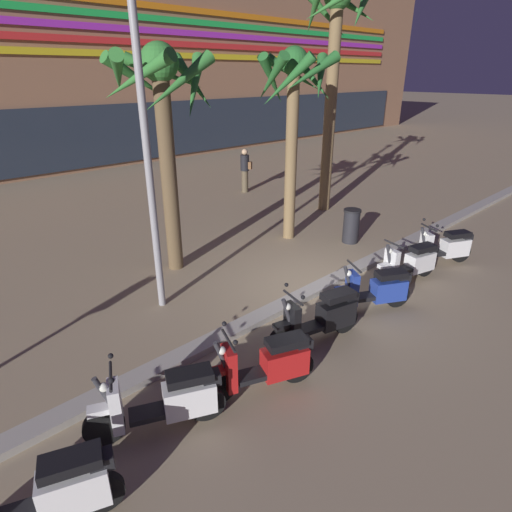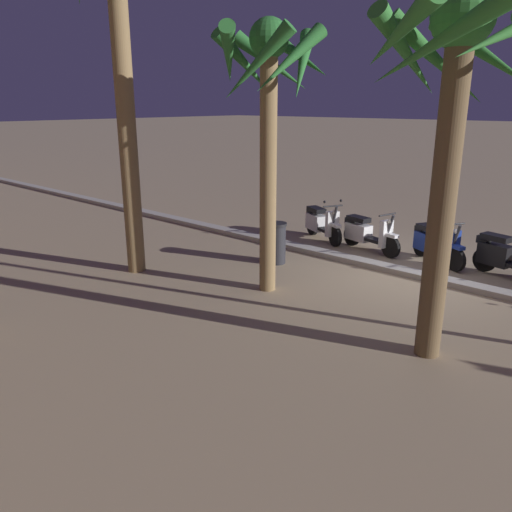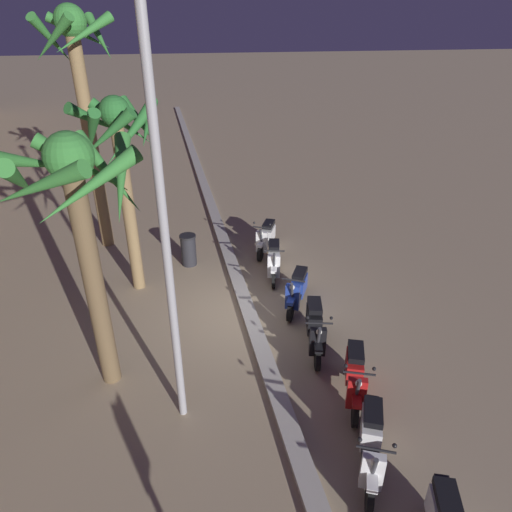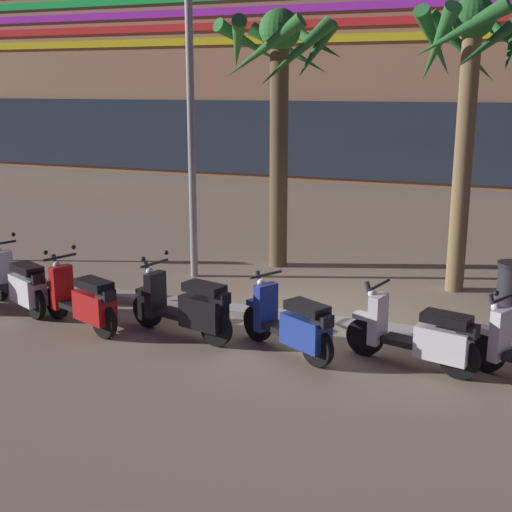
# 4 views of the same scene
# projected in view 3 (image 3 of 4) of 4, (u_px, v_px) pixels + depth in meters

# --- Properties ---
(ground_plane) EXTENTS (200.00, 200.00, 0.00)m
(ground_plane) POSITION_uv_depth(u_px,v_px,m) (244.00, 313.00, 11.13)
(ground_plane) COLOR #9E896B
(curb_strip) EXTENTS (60.00, 0.36, 0.12)m
(curb_strip) POSITION_uv_depth(u_px,v_px,m) (248.00, 310.00, 11.12)
(curb_strip) COLOR #ADA89E
(curb_strip) RESTS_ON ground
(scooter_white_last_in_row) EXTENTS (1.71, 0.94, 1.17)m
(scooter_white_last_in_row) POSITION_uv_depth(u_px,v_px,m) (371.00, 441.00, 7.20)
(scooter_white_last_in_row) COLOR black
(scooter_white_last_in_row) RESTS_ON ground
(scooter_red_far_back) EXTENTS (1.69, 0.86, 1.17)m
(scooter_red_far_back) POSITION_uv_depth(u_px,v_px,m) (355.00, 375.00, 8.55)
(scooter_red_far_back) COLOR black
(scooter_red_far_back) RESTS_ON ground
(scooter_black_mid_rear) EXTENTS (1.82, 0.75, 1.17)m
(scooter_black_mid_rear) POSITION_uv_depth(u_px,v_px,m) (315.00, 326.00, 9.88)
(scooter_black_mid_rear) COLOR black
(scooter_black_mid_rear) RESTS_ON ground
(scooter_blue_mid_front) EXTENTS (1.56, 0.95, 1.04)m
(scooter_blue_mid_front) POSITION_uv_depth(u_px,v_px,m) (297.00, 289.00, 11.29)
(scooter_blue_mid_front) COLOR black
(scooter_blue_mid_front) RESTS_ON ground
(scooter_white_lead_nearest) EXTENTS (1.80, 0.75, 1.04)m
(scooter_white_lead_nearest) POSITION_uv_depth(u_px,v_px,m) (274.00, 259.00, 12.71)
(scooter_white_lead_nearest) COLOR black
(scooter_white_lead_nearest) RESTS_ON ground
(scooter_white_second_in_line) EXTENTS (1.64, 0.94, 1.17)m
(scooter_white_second_in_line) POSITION_uv_depth(u_px,v_px,m) (266.00, 237.00, 14.00)
(scooter_white_second_in_line) COLOR black
(scooter_white_second_in_line) RESTS_ON ground
(palm_tree_mid_walkway) EXTENTS (2.53, 2.48, 4.96)m
(palm_tree_mid_walkway) POSITION_uv_depth(u_px,v_px,m) (78.00, 205.00, 7.37)
(palm_tree_mid_walkway) COLOR brown
(palm_tree_mid_walkway) RESTS_ON ground
(palm_tree_near_sign) EXTENTS (2.11, 2.22, 4.99)m
(palm_tree_near_sign) POSITION_uv_depth(u_px,v_px,m) (121.00, 148.00, 10.49)
(palm_tree_near_sign) COLOR olive
(palm_tree_near_sign) RESTS_ON ground
(palm_tree_far_corner) EXTENTS (2.24, 2.28, 6.86)m
(palm_tree_far_corner) POSITION_uv_depth(u_px,v_px,m) (81.00, 82.00, 12.27)
(palm_tree_far_corner) COLOR olive
(palm_tree_far_corner) RESTS_ON ground
(litter_bin) EXTENTS (0.48, 0.48, 0.95)m
(litter_bin) POSITION_uv_depth(u_px,v_px,m) (189.00, 250.00, 13.13)
(litter_bin) COLOR #232328
(litter_bin) RESTS_ON ground
(street_lamp) EXTENTS (0.36, 0.36, 7.79)m
(street_lamp) POSITION_uv_depth(u_px,v_px,m) (158.00, 167.00, 6.14)
(street_lamp) COLOR #939399
(street_lamp) RESTS_ON ground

